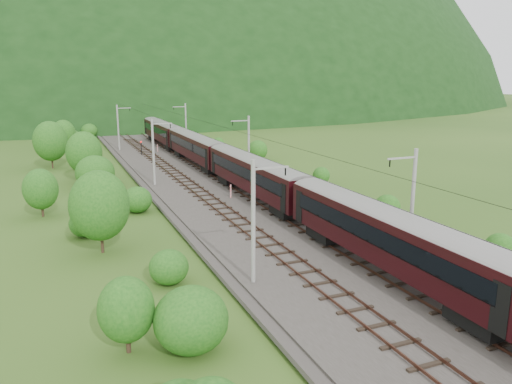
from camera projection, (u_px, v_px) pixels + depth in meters
name	position (u px, v px, depth m)	size (l,w,h in m)	color
ground	(336.00, 272.00, 34.61)	(600.00, 600.00, 0.00)	#2B4B17
railbed	(276.00, 230.00, 43.57)	(14.00, 220.00, 0.30)	#38332D
track_left	(250.00, 231.00, 42.63)	(2.40, 220.00, 0.27)	brown
track_right	(300.00, 224.00, 44.42)	(2.40, 220.00, 0.27)	brown
catenary_left	(154.00, 151.00, 60.11)	(2.54, 192.28, 8.00)	gray
catenary_right	(248.00, 145.00, 64.66)	(2.54, 192.28, 8.00)	gray
overhead_wires	(277.00, 151.00, 41.99)	(4.83, 198.00, 0.03)	black
mountain_main	(82.00, 101.00, 268.60)	(504.00, 360.00, 244.00)	black
train	(221.00, 154.00, 63.44)	(3.04, 145.32, 5.28)	black
hazard_post_near	(157.00, 148.00, 87.33)	(0.14, 0.14, 1.29)	red
hazard_post_far	(231.00, 191.00, 54.36)	(0.16, 0.16, 1.46)	red
signal	(141.00, 147.00, 83.73)	(0.25, 0.25, 2.30)	black
vegetation_left	(99.00, 198.00, 44.58)	(12.71, 146.95, 6.95)	#195015
vegetation_right	(482.00, 237.00, 37.80)	(5.05, 101.67, 3.24)	#195015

